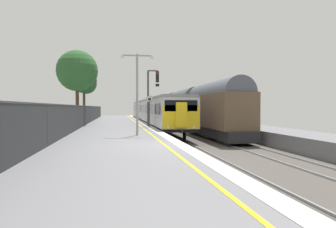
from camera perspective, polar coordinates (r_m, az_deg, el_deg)
ground at (r=15.92m, az=10.18°, el=-7.21°), size 17.40×110.00×1.21m
commuter_train_at_platform at (r=43.55m, az=-2.76°, el=0.57°), size 2.83×40.23×3.81m
freight_train_adjacent_track at (r=42.40m, az=2.88°, el=1.12°), size 2.60×40.11×4.91m
signal_gantry at (r=30.34m, az=-2.92°, el=3.92°), size 1.10×0.24×5.09m
speed_limit_sign at (r=27.95m, az=-3.18°, el=1.17°), size 0.59×0.08×2.69m
platform_lamp_mid at (r=20.38m, az=-5.30°, el=4.69°), size 2.00×0.20×4.94m
platform_back_fence at (r=15.20m, az=-20.03°, el=-1.65°), size 0.07×99.00×1.87m
background_tree_left at (r=33.97m, az=-15.27°, el=6.88°), size 4.00×4.00×7.28m
background_tree_centre at (r=53.21m, az=-14.05°, el=5.38°), size 3.95×3.95×7.84m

